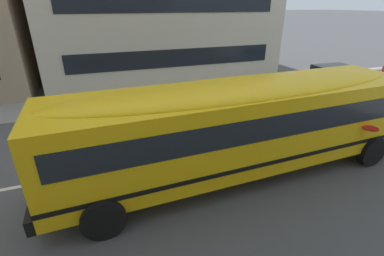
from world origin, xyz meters
TOP-DOWN VIEW (x-y plane):
  - ground_plane at (0.00, 0.00)m, footprint 400.00×400.00m
  - sidewalk_far at (0.00, 7.20)m, footprint 120.00×3.00m
  - lane_centreline at (0.00, 0.00)m, footprint 110.00×0.16m
  - school_bus at (-2.83, -1.47)m, footprint 13.55×3.22m
  - parked_car_grey_by_entrance at (6.75, 4.49)m, footprint 3.98×2.04m

SIDE VIEW (x-z plane):
  - ground_plane at x=0.00m, z-range 0.00..0.00m
  - lane_centreline at x=0.00m, z-range 0.00..0.01m
  - sidewalk_far at x=0.00m, z-range 0.00..0.01m
  - parked_car_grey_by_entrance at x=6.75m, z-range 0.02..1.66m
  - school_bus at x=-2.83m, z-range 0.28..3.30m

